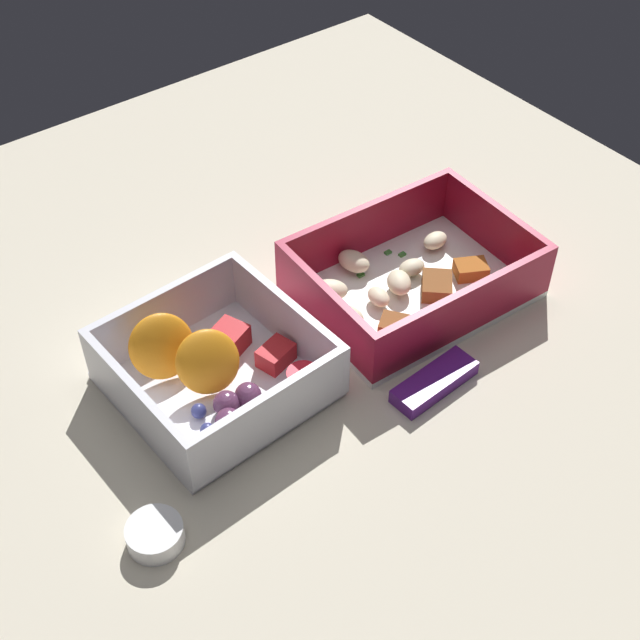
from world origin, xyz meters
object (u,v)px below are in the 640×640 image
Objects in this scene: pasta_container at (409,279)px; fruit_bowl at (217,371)px; candy_bar at (434,382)px; paper_cup_liner at (155,535)px.

pasta_container is 17.87cm from fruit_bowl.
fruit_bowl is at bearing -37.14° from candy_bar.
paper_cup_liner is (22.73, -1.22, 0.14)cm from candy_bar.
fruit_bowl is 15.87cm from candy_bar.
candy_bar is at bearing 62.14° from pasta_container.
candy_bar is at bearing 176.92° from paper_cup_liner.
candy_bar is 1.90× the size of paper_cup_liner.
pasta_container reaches higher than candy_bar.
candy_bar is (-12.60, 9.55, -1.33)cm from fruit_bowl.
fruit_bowl is 2.03× the size of candy_bar.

